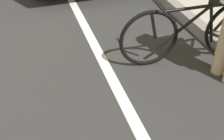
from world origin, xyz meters
TOP-DOWN VIEW (x-y plane):
  - bicycle_at_curb at (1.69, -9.20)m, footprint 1.73×0.46m

SIDE VIEW (x-z plane):
  - bicycle_at_curb at x=1.69m, z-range -0.01..0.75m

